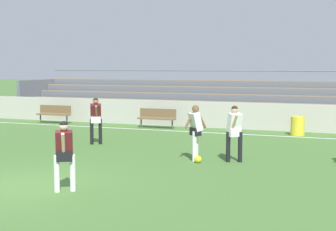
% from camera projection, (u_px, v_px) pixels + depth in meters
% --- Properties ---
extents(ground_plane, '(160.00, 160.00, 0.00)m').
position_uv_depth(ground_plane, '(23.00, 186.00, 12.22)').
color(ground_plane, '#477033').
extents(field_line_sideline, '(44.00, 0.12, 0.01)m').
position_uv_depth(field_line_sideline, '(178.00, 131.00, 22.44)').
color(field_line_sideline, white).
rests_on(field_line_sideline, ground).
extents(sideline_wall, '(48.00, 0.16, 1.22)m').
position_uv_depth(sideline_wall, '(191.00, 114.00, 24.01)').
color(sideline_wall, '#BCB7AD').
rests_on(sideline_wall, ground).
extents(bleacher_stand, '(21.96, 3.96, 2.64)m').
position_uv_depth(bleacher_stand, '(214.00, 100.00, 26.39)').
color(bleacher_stand, '#897051').
rests_on(bleacher_stand, ground).
extents(bench_centre_sideline, '(1.80, 0.40, 0.90)m').
position_uv_depth(bench_centre_sideline, '(54.00, 112.00, 25.48)').
color(bench_centre_sideline, brown).
rests_on(bench_centre_sideline, ground).
extents(bench_far_left, '(1.80, 0.40, 0.90)m').
position_uv_depth(bench_far_left, '(157.00, 116.00, 23.47)').
color(bench_far_left, brown).
rests_on(bench_far_left, ground).
extents(trash_bin, '(0.57, 0.57, 0.79)m').
position_uv_depth(trash_bin, '(298.00, 126.00, 21.06)').
color(trash_bin, yellow).
rests_on(trash_bin, ground).
extents(player_white_wide_right, '(0.62, 0.51, 1.71)m').
position_uv_depth(player_white_wide_right, '(195.00, 128.00, 15.35)').
color(player_white_wide_right, white).
rests_on(player_white_wide_right, ground).
extents(player_white_overlapping, '(0.50, 0.71, 1.70)m').
position_uv_depth(player_white_overlapping, '(234.00, 128.00, 15.15)').
color(player_white_overlapping, black).
rests_on(player_white_overlapping, ground).
extents(player_dark_trailing_run, '(0.49, 0.71, 1.64)m').
position_uv_depth(player_dark_trailing_run, '(64.00, 150.00, 11.57)').
color(player_dark_trailing_run, white).
rests_on(player_dark_trailing_run, ground).
extents(player_dark_challenging, '(0.51, 0.74, 1.72)m').
position_uv_depth(player_dark_challenging, '(96.00, 117.00, 18.61)').
color(player_dark_challenging, black).
rests_on(player_dark_challenging, ground).
extents(soccer_ball, '(0.22, 0.22, 0.22)m').
position_uv_depth(soccer_ball, '(198.00, 159.00, 15.10)').
color(soccer_ball, yellow).
rests_on(soccer_ball, ground).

